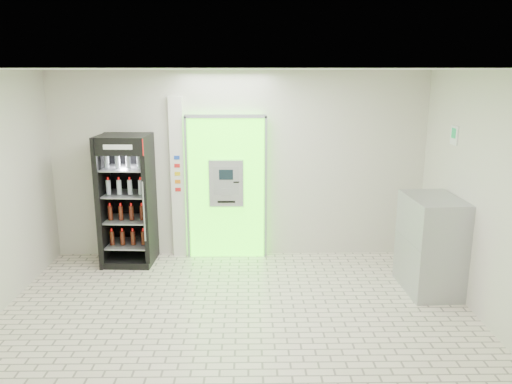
{
  "coord_description": "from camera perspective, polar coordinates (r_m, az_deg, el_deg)",
  "views": [
    {
      "loc": [
        0.16,
        -5.4,
        2.99
      ],
      "look_at": [
        0.26,
        1.2,
        1.38
      ],
      "focal_mm": 35.0,
      "sensor_mm": 36.0,
      "label": 1
    }
  ],
  "objects": [
    {
      "name": "ground",
      "position": [
        6.17,
        -2.29,
        -15.24
      ],
      "size": [
        6.0,
        6.0,
        0.0
      ],
      "primitive_type": "plane",
      "color": "beige",
      "rests_on": "ground"
    },
    {
      "name": "pillar",
      "position": [
        8.11,
        -8.9,
        1.53
      ],
      "size": [
        0.22,
        0.11,
        2.6
      ],
      "color": "silver",
      "rests_on": "ground"
    },
    {
      "name": "exit_sign",
      "position": [
        7.42,
        21.72,
        6.04
      ],
      "size": [
        0.02,
        0.22,
        0.26
      ],
      "color": "white",
      "rests_on": "room_shell"
    },
    {
      "name": "beverage_cooler",
      "position": [
        8.05,
        -14.48,
        -1.18
      ],
      "size": [
        0.8,
        0.75,
        2.04
      ],
      "rotation": [
        0.0,
        0.0,
        -0.05
      ],
      "color": "black",
      "rests_on": "ground"
    },
    {
      "name": "steel_cabinet",
      "position": [
        7.29,
        19.35,
        -5.66
      ],
      "size": [
        0.71,
        1.03,
        1.33
      ],
      "rotation": [
        0.0,
        0.0,
        0.04
      ],
      "color": "#9B9DA2",
      "rests_on": "ground"
    },
    {
      "name": "room_shell",
      "position": [
        5.52,
        -2.47,
        1.73
      ],
      "size": [
        6.0,
        6.0,
        6.0
      ],
      "color": "beige",
      "rests_on": "ground"
    },
    {
      "name": "atm_assembly",
      "position": [
        8.03,
        -3.38,
        0.61
      ],
      "size": [
        1.3,
        0.24,
        2.33
      ],
      "color": "#45FF18",
      "rests_on": "ground"
    }
  ]
}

